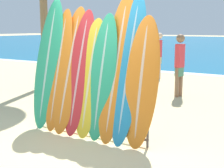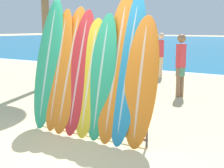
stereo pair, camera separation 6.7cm
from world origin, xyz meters
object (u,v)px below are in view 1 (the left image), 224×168
at_px(surfboard_slot_3, 79,72).
at_px(surfboard_slot_8, 142,82).
at_px(surfboard_slot_7, 129,69).
at_px(surfboard_slot_6, 117,68).
at_px(person_far_right, 120,66).
at_px(surfboard_slot_1, 59,69).
at_px(person_near_water, 132,62).
at_px(surfboard_slot_2, 70,69).
at_px(person_mid_beach, 180,63).
at_px(surfboard_slot_0, 48,63).
at_px(person_far_left, 159,54).
at_px(surfboard_rack, 89,112).
at_px(surfboard_slot_5, 102,76).
at_px(surfboard_slot_4, 90,78).

distance_m(surfboard_slot_3, surfboard_slot_8, 1.28).
relative_size(surfboard_slot_7, surfboard_slot_8, 1.17).
height_order(surfboard_slot_6, person_far_right, surfboard_slot_6).
height_order(surfboard_slot_7, person_far_right, surfboard_slot_7).
relative_size(surfboard_slot_1, person_far_right, 1.31).
bearing_deg(person_near_water, surfboard_slot_2, 166.82).
bearing_deg(surfboard_slot_1, person_mid_beach, 75.03).
relative_size(surfboard_slot_0, surfboard_slot_7, 1.01).
xyz_separation_m(person_near_water, person_far_left, (-0.38, 3.02, 0.03)).
bearing_deg(surfboard_rack, person_far_right, 107.72).
distance_m(person_near_water, person_far_left, 3.04).
bearing_deg(surfboard_slot_5, surfboard_rack, -170.43).
relative_size(surfboard_rack, surfboard_slot_6, 0.93).
bearing_deg(surfboard_slot_1, person_far_right, 91.70).
relative_size(surfboard_slot_6, person_near_water, 1.49).
bearing_deg(person_far_left, surfboard_slot_5, 160.59).
height_order(surfboard_slot_6, person_mid_beach, surfboard_slot_6).
bearing_deg(surfboard_slot_7, surfboard_slot_5, -171.88).
bearing_deg(surfboard_rack, surfboard_slot_2, 169.95).
relative_size(surfboard_rack, surfboard_slot_7, 0.94).
height_order(person_mid_beach, person_far_right, person_mid_beach).
xyz_separation_m(surfboard_slot_0, surfboard_slot_2, (0.53, 0.00, -0.08)).
xyz_separation_m(surfboard_slot_8, person_near_water, (-2.10, 3.77, -0.15)).
xyz_separation_m(surfboard_slot_1, surfboard_slot_4, (0.74, -0.02, -0.09)).
bearing_deg(person_far_left, surfboard_slot_8, 166.50).
xyz_separation_m(surfboard_slot_4, person_near_water, (-1.08, 3.75, -0.14)).
height_order(surfboard_slot_1, surfboard_slot_2, surfboard_slot_2).
bearing_deg(person_far_right, surfboard_slot_8, 125.05).
bearing_deg(surfboard_slot_5, surfboard_slot_7, 8.12).
distance_m(surfboard_slot_0, person_mid_beach, 4.14).
height_order(surfboard_slot_2, surfboard_slot_8, surfboard_slot_2).
bearing_deg(surfboard_slot_5, person_near_water, 109.53).
distance_m(surfboard_slot_3, person_near_water, 3.82).
distance_m(surfboard_rack, surfboard_slot_1, 1.03).
height_order(surfboard_slot_0, surfboard_slot_3, surfboard_slot_0).
distance_m(person_near_water, person_far_right, 1.26).
relative_size(surfboard_slot_2, person_mid_beach, 1.33).
bearing_deg(surfboard_slot_4, surfboard_slot_5, -0.20).
relative_size(surfboard_slot_4, surfboard_slot_7, 0.85).
height_order(surfboard_slot_3, surfboard_slot_8, surfboard_slot_3).
distance_m(surfboard_slot_0, surfboard_slot_5, 1.28).
bearing_deg(person_mid_beach, surfboard_slot_4, -168.37).
height_order(surfboard_rack, person_far_right, person_far_right).
bearing_deg(surfboard_slot_1, surfboard_slot_4, -1.91).
distance_m(surfboard_rack, surfboard_slot_7, 1.10).
distance_m(surfboard_slot_5, person_mid_beach, 3.96).
xyz_separation_m(surfboard_rack, surfboard_slot_0, (-1.02, 0.08, 0.82)).
bearing_deg(surfboard_slot_2, surfboard_slot_5, -3.51).
bearing_deg(surfboard_slot_2, person_mid_beach, 78.46).
relative_size(surfboard_slot_5, surfboard_slot_7, 0.88).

